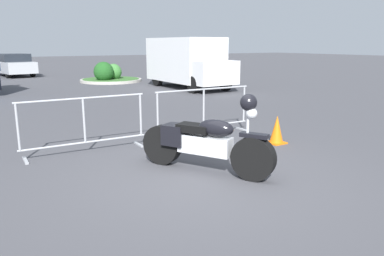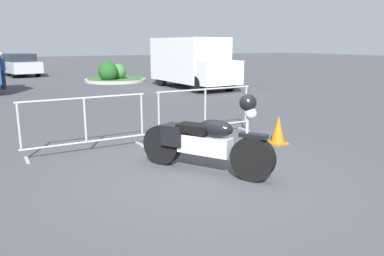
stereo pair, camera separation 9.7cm
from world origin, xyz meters
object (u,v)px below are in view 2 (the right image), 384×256
at_px(pedestrian, 2,69).
at_px(traffic_cone, 278,130).
at_px(crowd_barrier_near, 85,124).
at_px(delivery_van, 191,61).
at_px(motorcycle, 205,141).
at_px(parked_car_silver, 19,65).
at_px(crowd_barrier_far, 205,111).

xyz_separation_m(pedestrian, traffic_cone, (4.11, -13.49, -0.63)).
distance_m(crowd_barrier_near, traffic_cone, 3.88).
distance_m(crowd_barrier_near, pedestrian, 12.10).
distance_m(delivery_van, traffic_cone, 10.37).
xyz_separation_m(delivery_van, pedestrian, (-7.72, 3.81, -0.32)).
bearing_deg(delivery_van, traffic_cone, -21.54).
bearing_deg(delivery_van, motorcycle, -30.59).
bearing_deg(parked_car_silver, crowd_barrier_far, 176.36).
bearing_deg(delivery_van, parked_car_silver, -152.53).
relative_size(crowd_barrier_near, pedestrian, 1.42).
relative_size(crowd_barrier_far, delivery_van, 0.48).
bearing_deg(pedestrian, parked_car_silver, -156.78).
height_order(motorcycle, crowd_barrier_far, motorcycle).
relative_size(crowd_barrier_far, parked_car_silver, 0.55).
bearing_deg(crowd_barrier_far, traffic_cone, -57.37).
relative_size(motorcycle, traffic_cone, 3.61).
distance_m(crowd_barrier_far, parked_car_silver, 19.66).
bearing_deg(delivery_van, crowd_barrier_near, -42.20).
bearing_deg(crowd_barrier_near, parked_car_silver, 86.91).
height_order(delivery_van, pedestrian, delivery_van).
bearing_deg(crowd_barrier_far, crowd_barrier_near, 180.00).
distance_m(motorcycle, crowd_barrier_near, 2.49).
xyz_separation_m(motorcycle, crowd_barrier_near, (-1.35, 2.09, 0.05)).
bearing_deg(traffic_cone, delivery_van, 69.54).
xyz_separation_m(crowd_barrier_far, delivery_van, (4.51, 8.27, 0.68)).
xyz_separation_m(motorcycle, traffic_cone, (2.25, 0.68, -0.22)).
distance_m(delivery_van, parked_car_silver, 12.90).
xyz_separation_m(crowd_barrier_far, traffic_cone, (0.90, -1.41, -0.27)).
bearing_deg(pedestrian, traffic_cone, 51.86).
bearing_deg(motorcycle, parked_car_silver, 151.48).
bearing_deg(motorcycle, traffic_cone, 77.60).
bearing_deg(crowd_barrier_near, crowd_barrier_far, 0.00).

